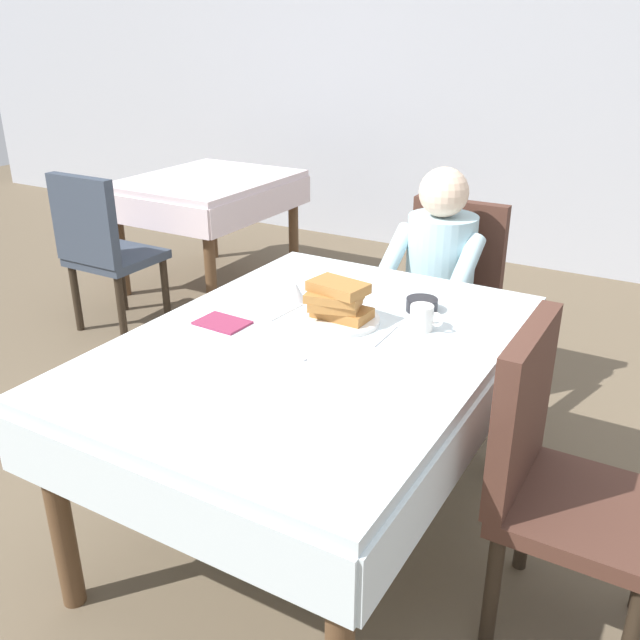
{
  "coord_description": "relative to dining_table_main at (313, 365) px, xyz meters",
  "views": [
    {
      "loc": [
        1.01,
        -1.69,
        1.65
      ],
      "look_at": [
        -0.0,
        0.05,
        0.79
      ],
      "focal_mm": 38.45,
      "sensor_mm": 36.0,
      "label": 1
    }
  ],
  "objects": [
    {
      "name": "ground_plane",
      "position": [
        0.0,
        0.0,
        -0.65
      ],
      "size": [
        14.0,
        14.0,
        0.0
      ],
      "primitive_type": "plane",
      "color": "brown"
    },
    {
      "name": "back_wall",
      "position": [
        0.0,
        3.4,
        0.95
      ],
      "size": [
        12.0,
        0.16,
        3.2
      ],
      "primitive_type": "cube",
      "color": "#B2B7C1",
      "rests_on": "ground"
    },
    {
      "name": "dining_table_main",
      "position": [
        0.0,
        0.0,
        0.0
      ],
      "size": [
        1.12,
        1.52,
        0.74
      ],
      "color": "silver",
      "rests_on": "ground"
    },
    {
      "name": "chair_diner",
      "position": [
        0.03,
        1.17,
        -0.12
      ],
      "size": [
        0.44,
        0.45,
        0.93
      ],
      "rotation": [
        0.0,
        0.0,
        3.14
      ],
      "color": "#4C2D23",
      "rests_on": "ground"
    },
    {
      "name": "diner_person",
      "position": [
        0.03,
        1.01,
        0.02
      ],
      "size": [
        0.4,
        0.43,
        1.12
      ],
      "rotation": [
        0.0,
        0.0,
        3.14
      ],
      "color": "silver",
      "rests_on": "ground"
    },
    {
      "name": "chair_right_side",
      "position": [
        0.77,
        0.0,
        -0.12
      ],
      "size": [
        0.45,
        0.44,
        0.93
      ],
      "rotation": [
        0.0,
        0.0,
        -1.57
      ],
      "color": "#4C2D23",
      "rests_on": "ground"
    },
    {
      "name": "plate_breakfast",
      "position": [
        -0.0,
        0.17,
        0.1
      ],
      "size": [
        0.28,
        0.28,
        0.02
      ],
      "primitive_type": "cylinder",
      "color": "white",
      "rests_on": "dining_table_main"
    },
    {
      "name": "breakfast_stack",
      "position": [
        -0.0,
        0.17,
        0.17
      ],
      "size": [
        0.21,
        0.17,
        0.13
      ],
      "color": "#A36B33",
      "rests_on": "plate_breakfast"
    },
    {
      "name": "cup_coffee",
      "position": [
        0.27,
        0.25,
        0.13
      ],
      "size": [
        0.11,
        0.08,
        0.08
      ],
      "color": "white",
      "rests_on": "dining_table_main"
    },
    {
      "name": "bowl_butter",
      "position": [
        0.2,
        0.4,
        0.11
      ],
      "size": [
        0.11,
        0.11,
        0.04
      ],
      "primitive_type": "cylinder",
      "color": "black",
      "rests_on": "dining_table_main"
    },
    {
      "name": "syrup_pitcher",
      "position": [
        -0.23,
        0.26,
        0.13
      ],
      "size": [
        0.08,
        0.08,
        0.07
      ],
      "color": "silver",
      "rests_on": "dining_table_main"
    },
    {
      "name": "fork_left_of_plate",
      "position": [
        -0.19,
        0.15,
        0.09
      ],
      "size": [
        0.03,
        0.18,
        0.0
      ],
      "primitive_type": "cube",
      "rotation": [
        0.0,
        0.0,
        1.48
      ],
      "color": "silver",
      "rests_on": "dining_table_main"
    },
    {
      "name": "knife_right_of_plate",
      "position": [
        0.19,
        0.15,
        0.09
      ],
      "size": [
        0.02,
        0.2,
        0.0
      ],
      "primitive_type": "cube",
      "rotation": [
        0.0,
        0.0,
        1.59
      ],
      "color": "silver",
      "rests_on": "dining_table_main"
    },
    {
      "name": "spoon_near_edge",
      "position": [
        -0.02,
        -0.13,
        0.09
      ],
      "size": [
        0.15,
        0.04,
        0.0
      ],
      "primitive_type": "cube",
      "rotation": [
        0.0,
        0.0,
        -0.14
      ],
      "color": "silver",
      "rests_on": "dining_table_main"
    },
    {
      "name": "napkin_folded",
      "position": [
        -0.33,
        -0.04,
        0.09
      ],
      "size": [
        0.18,
        0.13,
        0.01
      ],
      "primitive_type": "cube",
      "rotation": [
        0.0,
        0.0,
        -0.04
      ],
      "color": "#8C2D4C",
      "rests_on": "dining_table_main"
    },
    {
      "name": "background_table_far",
      "position": [
        -1.9,
        1.83,
        -0.03
      ],
      "size": [
        0.92,
        1.12,
        0.74
      ],
      "color": "silver",
      "rests_on": "ground"
    },
    {
      "name": "background_chair_empty",
      "position": [
        -1.9,
        0.88,
        -0.12
      ],
      "size": [
        0.44,
        0.45,
        0.93
      ],
      "color": "#384251",
      "rests_on": "ground"
    }
  ]
}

